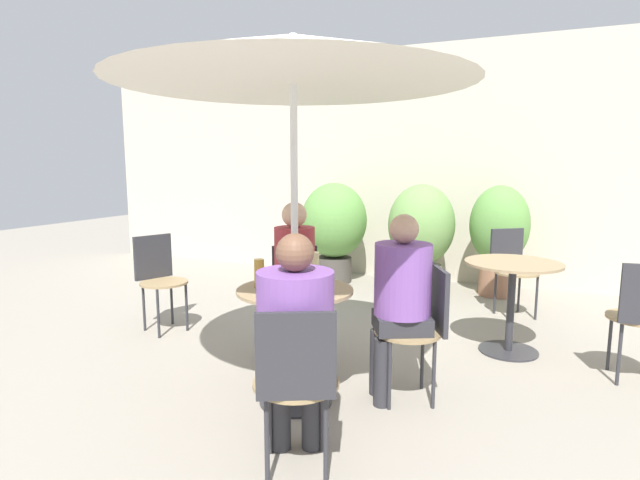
% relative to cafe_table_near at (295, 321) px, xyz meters
% --- Properties ---
extents(ground_plane, '(20.00, 20.00, 0.00)m').
position_rel_cafe_table_near_xyz_m(ground_plane, '(0.05, -0.13, -0.53)').
color(ground_plane, gray).
extents(storefront_wall, '(10.00, 0.06, 3.00)m').
position_rel_cafe_table_near_xyz_m(storefront_wall, '(0.05, 3.82, 0.97)').
color(storefront_wall, beige).
rests_on(storefront_wall, ground_plane).
extents(cafe_table_near, '(0.72, 0.72, 0.74)m').
position_rel_cafe_table_near_xyz_m(cafe_table_near, '(0.00, 0.00, 0.00)').
color(cafe_table_near, '#2D2D33').
rests_on(cafe_table_near, ground_plane).
extents(cafe_table_far, '(0.75, 0.75, 0.74)m').
position_rel_cafe_table_near_xyz_m(cafe_table_far, '(1.22, 1.45, 0.01)').
color(cafe_table_far, '#2D2D33').
rests_on(cafe_table_far, ground_plane).
extents(bistro_chair_0, '(0.46, 0.47, 0.86)m').
position_rel_cafe_table_near_xyz_m(bistro_chair_0, '(0.35, -0.73, -0.00)').
color(bistro_chair_0, '#997F56').
rests_on(bistro_chair_0, ground_plane).
extents(bistro_chair_1, '(0.47, 0.46, 0.86)m').
position_rel_cafe_table_near_xyz_m(bistro_chair_1, '(0.73, 0.35, -0.00)').
color(bistro_chair_1, '#997F56').
rests_on(bistro_chair_1, ground_plane).
extents(bistro_chair_2, '(0.46, 0.47, 0.86)m').
position_rel_cafe_table_near_xyz_m(bistro_chair_2, '(-0.35, 0.73, -0.00)').
color(bistro_chair_2, '#997F56').
rests_on(bistro_chair_2, ground_plane).
extents(bistro_chair_3, '(0.47, 0.46, 0.86)m').
position_rel_cafe_table_near_xyz_m(bistro_chair_3, '(-1.78, 0.82, -0.00)').
color(bistro_chair_3, '#997F56').
rests_on(bistro_chair_3, ground_plane).
extents(bistro_chair_5, '(0.48, 0.48, 0.86)m').
position_rel_cafe_table_near_xyz_m(bistro_chair_5, '(1.18, 2.55, -0.00)').
color(bistro_chair_5, '#997F56').
rests_on(bistro_chair_5, ground_plane).
extents(seated_person_0, '(0.44, 0.46, 1.18)m').
position_rel_cafe_table_near_xyz_m(seated_person_0, '(0.29, -0.59, 0.17)').
color(seated_person_0, '#2D2D33').
rests_on(seated_person_0, ground_plane).
extents(seated_person_1, '(0.44, 0.42, 1.20)m').
position_rel_cafe_table_near_xyz_m(seated_person_1, '(0.59, 0.29, 0.18)').
color(seated_person_1, '#2D2D33').
rests_on(seated_person_1, ground_plane).
extents(seated_person_2, '(0.36, 0.37, 1.23)m').
position_rel_cafe_table_near_xyz_m(seated_person_2, '(-0.29, 0.59, 0.21)').
color(seated_person_2, brown).
rests_on(seated_person_2, ground_plane).
extents(beer_glass_0, '(0.07, 0.07, 0.20)m').
position_rel_cafe_table_near_xyz_m(beer_glass_0, '(0.03, 0.22, 0.31)').
color(beer_glass_0, beige).
rests_on(beer_glass_0, cafe_table_near).
extents(beer_glass_1, '(0.06, 0.06, 0.18)m').
position_rel_cafe_table_near_xyz_m(beer_glass_1, '(-0.22, -0.06, 0.30)').
color(beer_glass_1, '#B28433').
rests_on(beer_glass_1, cafe_table_near).
extents(beer_glass_2, '(0.06, 0.06, 0.15)m').
position_rel_cafe_table_near_xyz_m(beer_glass_2, '(0.17, -0.15, 0.28)').
color(beer_glass_2, '#B28433').
rests_on(beer_glass_2, cafe_table_near).
extents(potted_plant_0, '(0.84, 0.84, 1.28)m').
position_rel_cafe_table_near_xyz_m(potted_plant_0, '(-0.98, 3.20, 0.21)').
color(potted_plant_0, '#47423D').
rests_on(potted_plant_0, ground_plane).
extents(potted_plant_1, '(0.78, 0.78, 1.28)m').
position_rel_cafe_table_near_xyz_m(potted_plant_1, '(0.14, 3.16, 0.19)').
color(potted_plant_1, slate).
rests_on(potted_plant_1, ground_plane).
extents(potted_plant_2, '(0.66, 0.66, 1.27)m').
position_rel_cafe_table_near_xyz_m(potted_plant_2, '(1.01, 3.29, 0.21)').
color(potted_plant_2, '#93664C').
rests_on(potted_plant_2, ground_plane).
extents(umbrella, '(2.14, 2.14, 2.25)m').
position_rel_cafe_table_near_xyz_m(umbrella, '(0.00, 0.00, 1.57)').
color(umbrella, silver).
rests_on(umbrella, ground_plane).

